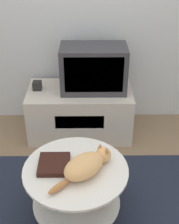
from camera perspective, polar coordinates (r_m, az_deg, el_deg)
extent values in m
plane|color=#7F664C|center=(2.42, -0.89, -19.79)|extent=(12.00, 12.00, 0.00)
cube|color=#1E2333|center=(2.41, -0.89, -19.64)|extent=(1.93, 1.50, 0.02)
cube|color=beige|center=(3.15, -1.73, 0.07)|extent=(1.01, 0.54, 0.49)
cube|color=#B7AD9E|center=(2.90, -1.83, -1.85)|extent=(0.46, 0.01, 0.14)
cube|color=#333338|center=(2.95, 0.74, 7.94)|extent=(0.62, 0.34, 0.44)
cube|color=black|center=(2.79, 0.81, 6.77)|extent=(0.53, 0.01, 0.34)
cube|color=black|center=(3.06, -9.55, 4.78)|extent=(0.08, 0.08, 0.08)
cylinder|color=#B2B2B7|center=(2.45, -2.31, -18.07)|extent=(0.30, 0.30, 0.01)
cylinder|color=#B7B7BC|center=(2.29, -2.43, -14.68)|extent=(0.04, 0.04, 0.43)
cylinder|color=silver|center=(2.35, -2.38, -15.96)|extent=(0.63, 0.63, 0.01)
cylinder|color=silver|center=(2.13, -2.56, -10.50)|extent=(0.71, 0.71, 0.02)
cube|color=maroon|center=(2.34, -0.50, -15.30)|extent=(0.23, 0.15, 0.04)
cube|color=#1E664C|center=(2.32, -4.27, -16.29)|extent=(0.14, 0.13, 0.02)
cube|color=black|center=(2.15, -6.49, -9.48)|extent=(0.21, 0.22, 0.04)
ellipsoid|color=tan|center=(2.05, -1.07, -9.86)|extent=(0.35, 0.35, 0.13)
sphere|color=tan|center=(2.15, 2.51, -7.84)|extent=(0.11, 0.11, 0.11)
cone|color=#B2703D|center=(2.13, 1.96, -6.26)|extent=(0.04, 0.04, 0.04)
cone|color=#B2703D|center=(2.10, 3.15, -6.98)|extent=(0.04, 0.04, 0.04)
ellipsoid|color=#B2703D|center=(1.97, -5.59, -13.42)|extent=(0.15, 0.14, 0.05)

